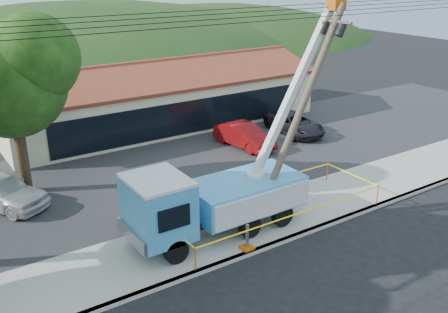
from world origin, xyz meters
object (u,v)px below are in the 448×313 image
utility_truck (213,197)px  car_dark (294,134)px  car_silver (3,208)px  leaning_pole (302,107)px  car_red (244,148)px

utility_truck → car_dark: (11.86, 8.46, -1.84)m
car_dark → car_silver: bearing=-171.5°
leaning_pole → car_red: leaning_pole is taller
car_red → leaning_pole: bearing=-118.0°
utility_truck → car_dark: 14.68m
utility_truck → car_red: bearing=47.5°
car_dark → leaning_pole: bearing=-124.2°
leaning_pole → car_silver: 14.85m
utility_truck → car_silver: size_ratio=2.07×
leaning_pole → car_dark: (7.74, 9.06, -5.21)m
car_dark → car_red: bearing=-169.4°
car_dark → utility_truck: bearing=-138.2°
car_silver → car_dark: bearing=-30.8°
car_silver → car_dark: 18.89m
leaning_pole → car_red: size_ratio=2.11×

